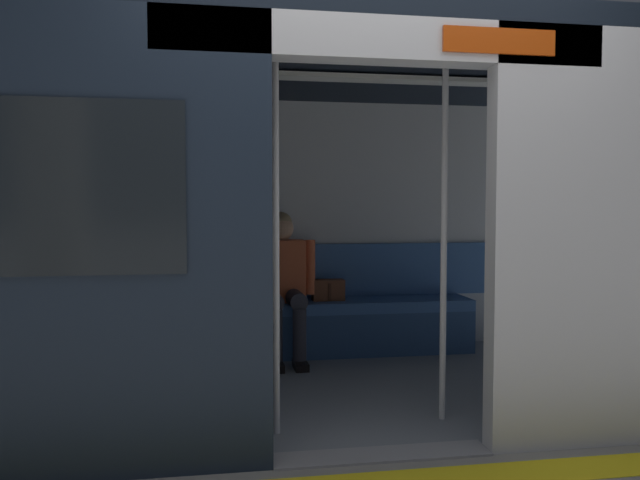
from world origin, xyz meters
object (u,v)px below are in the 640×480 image
handbag (328,290)px  book (242,300)px  grab_pole_door (276,240)px  person_seated (282,276)px  train_car (325,168)px  bench_seat (315,314)px  grab_pole_far (444,238)px

handbag → book: 0.70m
handbag → grab_pole_door: grab_pole_door is taller
person_seated → handbag: 0.43m
handbag → train_car: bearing=78.6°
book → handbag: bearing=-163.6°
bench_seat → grab_pole_door: 1.91m
person_seated → book: (0.31, -0.14, -0.21)m
bench_seat → book: book is taller
book → grab_pole_door: bearing=112.7°
handbag → person_seated: bearing=14.8°
grab_pole_far → bench_seat: bearing=-73.7°
person_seated → grab_pole_door: (0.21, 1.65, 0.37)m
bench_seat → grab_pole_door: (0.48, 1.71, 0.70)m
person_seated → grab_pole_door: 1.71m
book → grab_pole_far: grab_pole_far is taller
handbag → grab_pole_far: 1.80m
book → grab_pole_far: (-1.06, 1.72, 0.58)m
handbag → grab_pole_door: bearing=71.2°
train_car → book: size_ratio=29.09×
book → train_car: bearing=135.4°
train_car → bench_seat: 1.47m
train_car → grab_pole_far: bearing=128.9°
person_seated → book: bearing=-24.5°
grab_pole_door → person_seated: bearing=-97.2°
grab_pole_door → grab_pole_far: (-0.96, -0.07, 0.00)m
book → grab_pole_far: size_ratio=0.11×
book → grab_pole_door: (-0.10, 1.79, 0.58)m
person_seated → handbag: bearing=-165.2°
train_car → grab_pole_far: size_ratio=3.08×
person_seated → bench_seat: bearing=-168.9°
bench_seat → grab_pole_door: bearing=74.3°
bench_seat → handbag: size_ratio=10.11×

